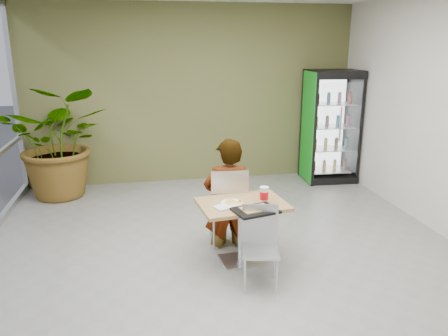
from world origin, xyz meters
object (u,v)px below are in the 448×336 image
(chair_far, at_px, (229,201))
(dining_table, at_px, (242,220))
(chair_near, at_px, (260,239))
(potted_plant, at_px, (61,142))
(seated_woman, at_px, (228,204))
(beverage_fridge, at_px, (331,126))
(soda_cup, at_px, (264,195))
(cafeteria_tray, at_px, (256,211))

(chair_far, bearing_deg, dining_table, 102.01)
(chair_near, height_order, potted_plant, potted_plant)
(chair_far, xyz_separation_m, seated_woman, (0.01, 0.06, -0.06))
(chair_far, bearing_deg, seated_woman, -92.61)
(chair_far, height_order, beverage_fridge, beverage_fridge)
(chair_near, relative_size, seated_woman, 0.51)
(chair_near, distance_m, beverage_fridge, 4.07)
(dining_table, bearing_deg, chair_near, -78.92)
(soda_cup, bearing_deg, beverage_fridge, 54.16)
(chair_far, bearing_deg, beverage_fridge, -131.74)
(dining_table, relative_size, seated_woman, 0.62)
(chair_far, bearing_deg, chair_near, 103.10)
(seated_woman, distance_m, soda_cup, 0.68)
(soda_cup, height_order, cafeteria_tray, soda_cup)
(dining_table, height_order, beverage_fridge, beverage_fridge)
(chair_near, bearing_deg, dining_table, 113.43)
(soda_cup, relative_size, potted_plant, 0.10)
(dining_table, bearing_deg, soda_cup, -4.52)
(chair_far, relative_size, beverage_fridge, 0.51)
(dining_table, bearing_deg, beverage_fridge, 50.86)
(cafeteria_tray, xyz_separation_m, potted_plant, (-2.50, 3.17, 0.18))
(soda_cup, relative_size, cafeteria_tray, 0.39)
(chair_near, bearing_deg, potted_plant, 139.38)
(cafeteria_tray, height_order, potted_plant, potted_plant)
(dining_table, relative_size, potted_plant, 0.56)
(soda_cup, height_order, beverage_fridge, beverage_fridge)
(chair_far, relative_size, seated_woman, 0.61)
(soda_cup, relative_size, beverage_fridge, 0.09)
(dining_table, bearing_deg, potted_plant, 130.19)
(seated_woman, bearing_deg, dining_table, 100.35)
(beverage_fridge, height_order, potted_plant, beverage_fridge)
(dining_table, xyz_separation_m, seated_woman, (-0.07, 0.51, 0.01))
(soda_cup, bearing_deg, seated_woman, 120.79)
(dining_table, bearing_deg, chair_far, 98.94)
(chair_far, distance_m, cafeteria_tray, 0.78)
(seated_woman, bearing_deg, cafeteria_tray, 103.04)
(soda_cup, xyz_separation_m, beverage_fridge, (2.10, 2.91, 0.19))
(seated_woman, distance_m, beverage_fridge, 3.42)
(dining_table, xyz_separation_m, cafeteria_tray, (0.08, -0.30, 0.23))
(soda_cup, bearing_deg, chair_far, 124.31)
(dining_table, height_order, cafeteria_tray, cafeteria_tray)
(chair_near, distance_m, soda_cup, 0.58)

